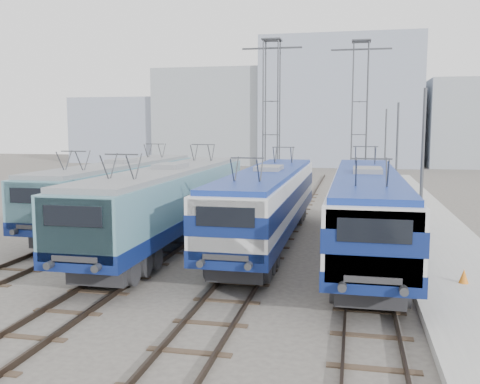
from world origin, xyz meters
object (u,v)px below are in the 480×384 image
at_px(catenary_tower_west, 271,113).
at_px(mast_front, 421,186).
at_px(locomotive_far_right, 367,205).
at_px(safety_cone, 464,276).
at_px(locomotive_center_left, 170,199).
at_px(mast_mid, 396,163).
at_px(locomotive_far_left, 121,187).
at_px(catenary_tower_east, 359,113).
at_px(mast_rear, 385,153).
at_px(locomotive_center_right, 268,199).

bearing_deg(catenary_tower_west, mast_front, -66.73).
height_order(locomotive_far_right, safety_cone, locomotive_far_right).
xyz_separation_m(catenary_tower_west, mast_front, (8.60, -20.00, -3.14)).
xyz_separation_m(locomotive_center_left, mast_mid, (10.85, 8.63, 1.24)).
height_order(locomotive_far_right, mast_front, mast_front).
xyz_separation_m(locomotive_far_left, locomotive_center_left, (4.50, -4.40, 0.06)).
relative_size(catenary_tower_east, mast_rear, 1.71).
relative_size(catenary_tower_west, catenary_tower_east, 1.00).
distance_m(locomotive_far_right, mast_rear, 21.12).
relative_size(mast_front, mast_mid, 1.00).
distance_m(locomotive_far_left, catenary_tower_east, 19.95).
bearing_deg(catenary_tower_east, locomotive_far_right, -89.25).
distance_m(catenary_tower_west, catenary_tower_east, 6.80).
bearing_deg(mast_front, mast_rear, 90.00).
distance_m(locomotive_center_right, mast_rear, 20.56).
bearing_deg(mast_rear, mast_front, -90.00).
height_order(catenary_tower_west, mast_rear, catenary_tower_west).
xyz_separation_m(catenary_tower_west, mast_mid, (8.60, -8.00, -3.14)).
bearing_deg(locomotive_center_right, safety_cone, -36.64).
distance_m(locomotive_far_right, mast_mid, 9.27).
distance_m(locomotive_center_left, catenary_tower_west, 17.34).
bearing_deg(locomotive_center_right, locomotive_center_left, -166.14).
bearing_deg(mast_front, safety_cone, -42.63).
relative_size(locomotive_center_left, locomotive_center_right, 1.03).
bearing_deg(catenary_tower_west, mast_mid, -42.93).
bearing_deg(mast_front, locomotive_far_left, 153.16).
bearing_deg(locomotive_center_left, locomotive_far_right, -2.38).
bearing_deg(locomotive_far_left, mast_front, -26.84).
height_order(mast_mid, mast_rear, same).
relative_size(locomotive_center_left, mast_mid, 2.59).
height_order(locomotive_center_right, safety_cone, locomotive_center_right).
bearing_deg(mast_rear, safety_cone, -86.92).
xyz_separation_m(locomotive_far_left, locomotive_center_right, (9.00, -3.29, 0.05)).
distance_m(locomotive_center_left, safety_cone, 13.16).
height_order(locomotive_far_left, locomotive_far_right, locomotive_far_right).
xyz_separation_m(locomotive_center_left, mast_rear, (10.85, 20.63, 1.24)).
bearing_deg(locomotive_center_right, mast_front, -35.22).
height_order(locomotive_far_left, safety_cone, locomotive_far_left).
distance_m(mast_front, mast_mid, 12.00).
distance_m(catenary_tower_east, mast_mid, 10.69).
relative_size(mast_mid, safety_cone, 14.26).
xyz_separation_m(locomotive_center_right, mast_mid, (6.35, 7.52, 1.26)).
relative_size(catenary_tower_west, mast_rear, 1.71).
height_order(mast_mid, safety_cone, mast_mid).
distance_m(locomotive_far_left, locomotive_center_left, 6.29).
height_order(locomotive_far_right, mast_rear, mast_rear).
bearing_deg(mast_rear, mast_mid, -90.00).
xyz_separation_m(locomotive_center_right, mast_front, (6.35, -4.48, 1.26)).
distance_m(locomotive_center_left, mast_mid, 13.92).
bearing_deg(catenary_tower_east, mast_mid, -78.14).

